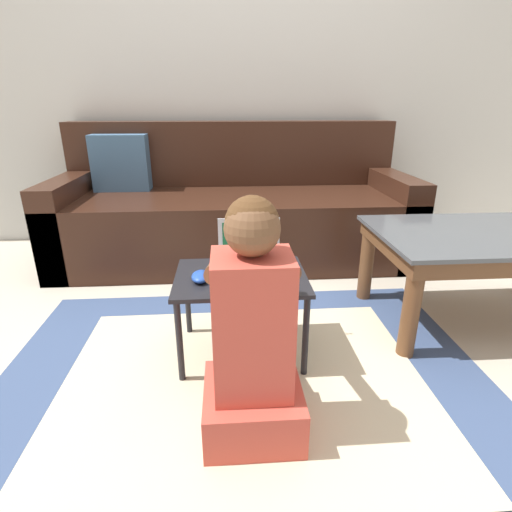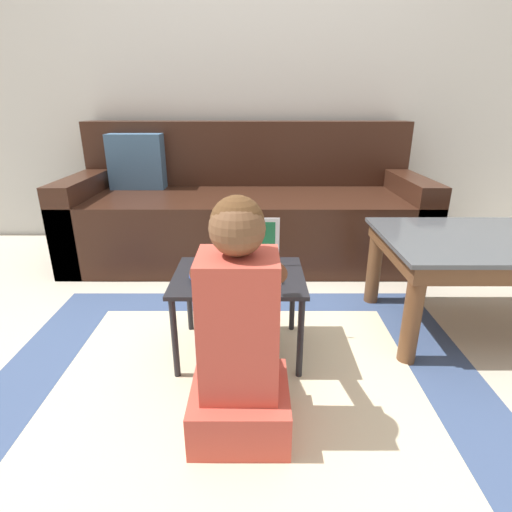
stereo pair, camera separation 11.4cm
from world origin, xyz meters
name	(u,v)px [view 1 (the left image)]	position (x,y,z in m)	size (l,w,h in m)	color
ground_plane	(271,347)	(0.00, 0.00, 0.00)	(16.00, 16.00, 0.00)	beige
wall_back	(248,62)	(0.00, 1.61, 1.25)	(9.00, 0.06, 2.50)	silver
area_rug	(244,384)	(-0.13, -0.24, 0.00)	(1.86, 1.51, 0.01)	#3D517A
couch	(233,212)	(-0.13, 1.16, 0.30)	(2.24, 0.85, 0.87)	#381E14
coffee_table	(486,246)	(0.99, 0.16, 0.37)	(1.00, 0.64, 0.44)	#4C5156
laptop_desk	(241,285)	(-0.13, -0.03, 0.31)	(0.51, 0.38, 0.35)	black
laptop	(250,264)	(-0.09, 0.00, 0.39)	(0.25, 0.19, 0.20)	silver
computer_mouse	(200,276)	(-0.28, -0.07, 0.37)	(0.07, 0.11, 0.03)	#234CB2
person_seated	(252,340)	(-0.11, -0.45, 0.33)	(0.30, 0.41, 0.76)	#CC4C3D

